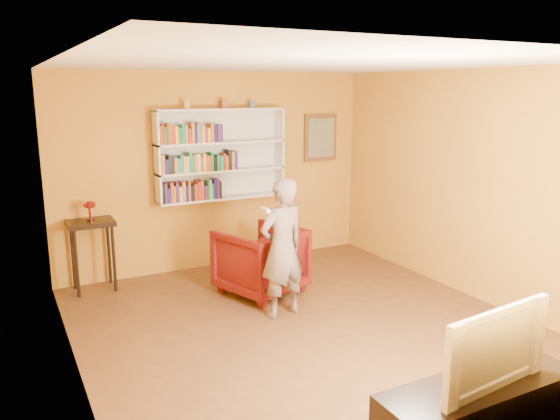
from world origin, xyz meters
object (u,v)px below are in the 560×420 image
object	(u,v)px
bookshelf	(220,154)
tv_cabinet	(478,419)
ruby_lustre	(89,207)
armchair	(260,260)
person	(282,248)
television	(484,344)
console_table	(91,233)

from	to	relation	value
bookshelf	tv_cabinet	size ratio (longest dim) A/B	1.20
tv_cabinet	ruby_lustre	bearing A→B (deg)	111.50
armchair	person	distance (m)	0.82
tv_cabinet	television	bearing A→B (deg)	0.00
bookshelf	person	size ratio (longest dim) A/B	1.16
armchair	person	xyz separation A→B (m)	(-0.09, -0.73, 0.36)
ruby_lustre	armchair	world-z (taller)	ruby_lustre
person	television	distance (m)	2.72
armchair	person	world-z (taller)	person
ruby_lustre	bookshelf	bearing A→B (deg)	5.15
bookshelf	ruby_lustre	size ratio (longest dim) A/B	7.45
bookshelf	ruby_lustre	xyz separation A→B (m)	(-1.77, -0.16, -0.53)
bookshelf	television	size ratio (longest dim) A/B	1.84
console_table	television	bearing A→B (deg)	-68.50
ruby_lustre	tv_cabinet	distance (m)	4.90
armchair	person	bearing A→B (deg)	63.99
console_table	tv_cabinet	bearing A→B (deg)	-68.50
armchair	television	size ratio (longest dim) A/B	0.93
bookshelf	console_table	size ratio (longest dim) A/B	2.01
bookshelf	armchair	xyz separation A→B (m)	(0.03, -1.21, -1.18)
tv_cabinet	console_table	bearing A→B (deg)	111.50
console_table	armchair	bearing A→B (deg)	-30.18
ruby_lustre	person	size ratio (longest dim) A/B	0.16
armchair	television	world-z (taller)	television
bookshelf	person	distance (m)	2.11
bookshelf	console_table	xyz separation A→B (m)	(-1.77, -0.16, -0.85)
bookshelf	armchair	world-z (taller)	bookshelf
ruby_lustre	armchair	xyz separation A→B (m)	(1.80, -1.05, -0.66)
ruby_lustre	person	bearing A→B (deg)	-46.19
ruby_lustre	tv_cabinet	world-z (taller)	ruby_lustre
bookshelf	television	xyz separation A→B (m)	(0.00, -4.66, -0.78)
tv_cabinet	television	distance (m)	0.55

